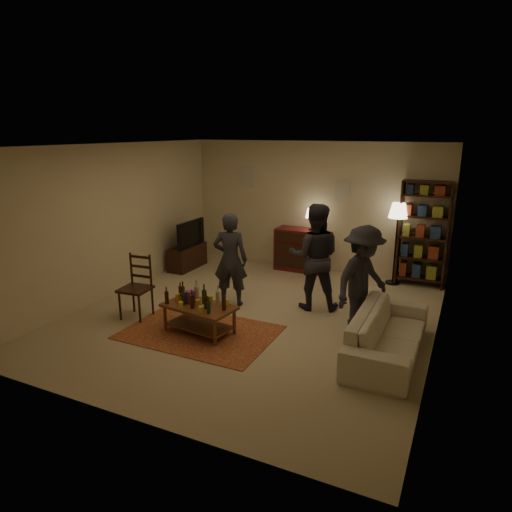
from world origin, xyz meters
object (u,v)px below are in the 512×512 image
Objects in this scene: floor_lamp at (398,216)px; sofa at (388,333)px; person_left at (230,260)px; person_by_sofa at (362,280)px; person_right at (314,257)px; bookshelf at (423,233)px; tv_stand at (187,251)px; dresser at (300,248)px; dining_chair at (137,284)px; coffee_table at (198,308)px.

sofa is at bearing -82.19° from floor_lamp.
person_by_sofa is at bearing 160.99° from person_left.
person_right is 1.12m from person_by_sofa.
tv_stand is at bearing -168.20° from bookshelf.
dresser is 0.65× the size of sofa.
dining_chair is 1.57m from person_left.
bookshelf is at bearing -154.16° from person_left.
dining_chair is 3.51m from person_by_sofa.
person_by_sofa reaches higher than dining_chair.
person_left is at bearing 1.09° from person_right.
dining_chair is at bearing 14.62° from person_right.
dresser is at bearing 22.07° from tv_stand.
coffee_table is 4.30m from floor_lamp.
bookshelf is at bearing 12.75° from person_by_sofa.
bookshelf reaches higher than sofa.
person_left is at bearing 75.43° from sofa.
person_right is (0.96, -1.93, 0.42)m from dresser.
tv_stand is 3.40m from person_right.
coffee_table is 3.62m from dresser.
person_right is (2.43, 1.56, 0.34)m from dining_chair.
coffee_table reaches higher than sofa.
person_right is at bearing -17.60° from tv_stand.
dresser is at bearing 62.09° from dining_chair.
bookshelf is (4.69, 0.98, 0.65)m from tv_stand.
person_right reaches higher than sofa.
bookshelf is 1.13× the size of person_right.
tv_stand is 4.42m from floor_lamp.
sofa is 1.29× the size of person_by_sofa.
dresser is 3.18m from person_by_sofa.
bookshelf is at bearing -0.82° from sofa.
person_left reaches higher than sofa.
bookshelf reaches higher than person_left.
floor_lamp is at bearing 39.81° from dining_chair.
bookshelf is 1.25× the size of person_by_sofa.
person_by_sofa is (1.89, -2.54, 0.33)m from dresser.
floor_lamp is (4.23, 0.85, 0.96)m from tv_stand.
person_by_sofa is at bearing 26.43° from coffee_table.
floor_lamp is at bearing 57.81° from coffee_table.
person_by_sofa reaches higher than floor_lamp.
tv_stand is 5.14m from sofa.
floor_lamp is 3.25m from sofa.
bookshelf reaches higher than dining_chair.
sofa is 0.91m from person_by_sofa.
tv_stand is at bearing 101.81° from dining_chair.
person_left is 1.41m from person_right.
sofa is 1.30× the size of person_left.
sofa is at bearing -90.82° from bookshelf.
coffee_table is 1.29m from person_left.
bookshelf is 2.49m from person_right.
sofa is at bearing 122.50° from person_right.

